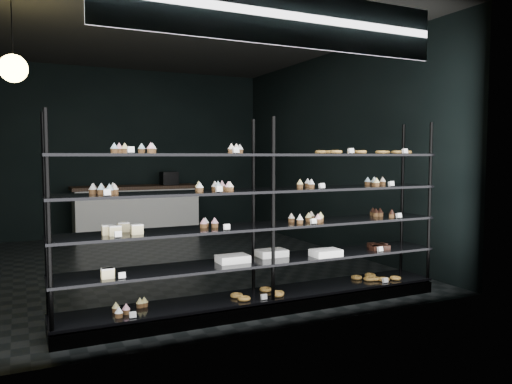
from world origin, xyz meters
The scene contains 5 objects.
room centered at (0.00, 0.00, 1.60)m, with size 5.01×6.01×3.20m.
display_shelf centered at (0.03, -2.45, 0.63)m, with size 4.00×0.50×1.91m.
signage centered at (0.00, -2.93, 2.75)m, with size 3.30×0.05×0.50m.
pendant_lamp centered at (-2.13, -0.99, 2.45)m, with size 0.29×0.29×0.87m.
service_counter centered at (-0.13, 2.50, 0.50)m, with size 2.32×0.65×1.23m.
Camera 1 is at (-2.13, -6.83, 1.55)m, focal length 35.00 mm.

